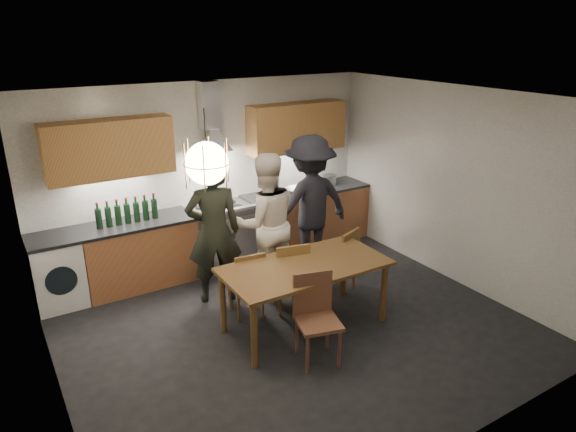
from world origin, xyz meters
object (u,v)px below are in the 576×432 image
chair_front (316,311)px  person_mid (265,223)px  chair_back_left (248,280)px  wine_bottles (127,211)px  dining_table (305,272)px  person_right (310,204)px  mixing_bowl (295,190)px  stock_pot (330,180)px  person_left (214,232)px

chair_front → person_mid: person_mid is taller
chair_back_left → chair_front: (0.22, -1.07, 0.06)m
chair_front → wine_bottles: 2.87m
chair_back_left → dining_table: bearing=135.8°
chair_front → person_right: 2.19m
dining_table → chair_front: 0.60m
person_right → mixing_bowl: (0.21, 0.70, -0.03)m
person_mid → mixing_bowl: person_mid is taller
chair_front → stock_pot: stock_pot is taller
dining_table → person_right: person_right is taller
stock_pot → chair_back_left: bearing=-146.2°
chair_front → person_right: bearing=72.7°
wine_bottles → dining_table: bearing=-55.7°
chair_back_left → stock_pot: size_ratio=3.95×
dining_table → person_right: 1.60m
person_left → mixing_bowl: size_ratio=5.98×
mixing_bowl → person_mid: bearing=-138.4°
person_left → person_right: bearing=-158.0°
dining_table → mixing_bowl: bearing=61.0°
mixing_bowl → wine_bottles: size_ratio=0.39×
chair_back_left → person_right: (1.37, 0.75, 0.48)m
person_left → wine_bottles: (-0.79, 0.91, 0.14)m
chair_front → person_right: size_ratio=0.48×
chair_front → wine_bottles: wine_bottles is taller
dining_table → person_left: 1.29m
chair_back_left → wine_bottles: wine_bottles is taller
chair_front → stock_pot: size_ratio=4.41×
person_right → stock_pot: bearing=-138.7°
chair_back_left → person_left: size_ratio=0.45×
person_left → dining_table: bearing=134.0°
chair_front → mixing_bowl: size_ratio=3.02×
dining_table → person_mid: person_mid is taller
chair_front → person_left: 1.75m
person_mid → person_right: 0.87m
dining_table → person_left: bearing=118.6°
mixing_bowl → stock_pot: 0.70m
dining_table → person_mid: size_ratio=1.02×
dining_table → mixing_bowl: (1.14, 1.99, 0.24)m
person_left → person_mid: person_left is taller
person_right → wine_bottles: 2.43m
chair_back_left → person_left: 0.75m
dining_table → chair_front: size_ratio=2.01×
wine_bottles → person_right: bearing=-17.9°
dining_table → person_left: (-0.60, 1.13, 0.23)m
person_mid → stock_pot: bearing=-140.2°
chair_front → chair_back_left: bearing=116.6°
chair_back_left → chair_front: bearing=107.9°
dining_table → chair_front: (-0.22, -0.54, -0.16)m
chair_front → mixing_bowl: mixing_bowl is taller
person_mid → chair_back_left: bearing=53.9°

